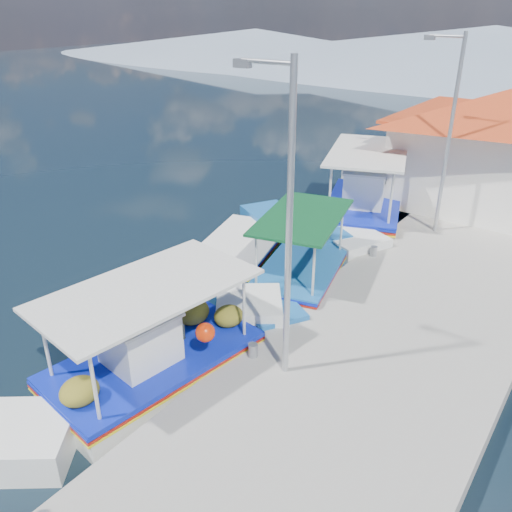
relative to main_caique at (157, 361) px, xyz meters
The scene contains 9 objects.
ground 2.43m from the main_caique, 162.63° to the right, with size 160.00×160.00×0.00m, color black.
quay 6.42m from the main_caique, 55.55° to the left, with size 5.00×44.00×0.50m, color gray.
bollards 4.79m from the main_caique, 71.39° to the left, with size 0.20×17.20×0.30m.
main_caique is the anchor object (origin of this frame).
caique_green_canopy 5.25m from the main_caique, 86.10° to the left, with size 2.93×6.25×2.41m.
caique_blue_hull 5.77m from the main_caique, 108.93° to the left, with size 3.22×6.57×1.22m.
caique_far 10.66m from the main_caique, 91.88° to the left, with size 4.29×7.97×2.96m.
lamp_post_near 4.24m from the main_caique, 29.96° to the left, with size 1.21×0.14×6.00m.
lamp_post_far 11.06m from the main_caique, 77.74° to the left, with size 1.21×0.14×6.00m.
Camera 1 is at (9.15, -5.32, 7.19)m, focal length 37.01 mm.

